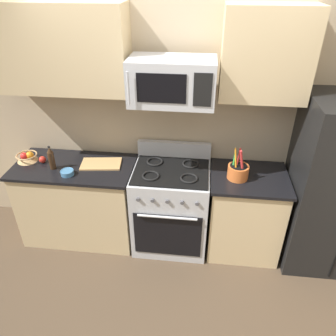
# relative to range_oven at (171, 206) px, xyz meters

# --- Properties ---
(ground_plane) EXTENTS (16.00, 16.00, 0.00)m
(ground_plane) POSITION_rel_range_oven_xyz_m (0.00, -0.63, -0.47)
(ground_plane) COLOR #473828
(wall_back) EXTENTS (8.00, 0.10, 2.60)m
(wall_back) POSITION_rel_range_oven_xyz_m (0.00, 0.38, 0.83)
(wall_back) COLOR tan
(wall_back) RESTS_ON ground
(counter_left) EXTENTS (1.22, 0.63, 0.91)m
(counter_left) POSITION_rel_range_oven_xyz_m (-1.00, -0.00, -0.02)
(counter_left) COLOR tan
(counter_left) RESTS_ON ground
(range_oven) EXTENTS (0.76, 0.68, 1.09)m
(range_oven) POSITION_rel_range_oven_xyz_m (0.00, 0.00, 0.00)
(range_oven) COLOR #B2B5BA
(range_oven) RESTS_ON ground
(counter_right) EXTENTS (0.75, 0.63, 0.91)m
(counter_right) POSITION_rel_range_oven_xyz_m (0.76, -0.00, -0.02)
(counter_right) COLOR tan
(counter_right) RESTS_ON ground
(microwave) EXTENTS (0.73, 0.44, 0.39)m
(microwave) POSITION_rel_range_oven_xyz_m (-0.00, 0.03, 1.33)
(microwave) COLOR #B2B5BA
(upper_cabinets_left) EXTENTS (1.21, 0.34, 0.76)m
(upper_cabinets_left) POSITION_rel_range_oven_xyz_m (-1.01, 0.16, 1.54)
(upper_cabinets_left) COLOR tan
(upper_cabinets_right) EXTENTS (0.74, 0.34, 0.76)m
(upper_cabinets_right) POSITION_rel_range_oven_xyz_m (0.77, 0.16, 1.54)
(upper_cabinets_right) COLOR tan
(utensil_crock) EXTENTS (0.20, 0.20, 0.33)m
(utensil_crock) POSITION_rel_range_oven_xyz_m (0.64, -0.04, 0.51)
(utensil_crock) COLOR #D1662D
(utensil_crock) RESTS_ON counter_right
(fruit_basket) EXTENTS (0.21, 0.21, 0.10)m
(fruit_basket) POSITION_rel_range_oven_xyz_m (-1.50, 0.04, 0.48)
(fruit_basket) COLOR tan
(fruit_basket) RESTS_ON counter_left
(apple_loose) EXTENTS (0.07, 0.07, 0.07)m
(apple_loose) POSITION_rel_range_oven_xyz_m (-1.33, 0.02, 0.47)
(apple_loose) COLOR red
(apple_loose) RESTS_ON counter_left
(cutting_board) EXTENTS (0.43, 0.29, 0.02)m
(cutting_board) POSITION_rel_range_oven_xyz_m (-0.72, 0.05, 0.44)
(cutting_board) COLOR tan
(cutting_board) RESTS_ON counter_left
(bottle_soy) EXTENTS (0.06, 0.06, 0.25)m
(bottle_soy) POSITION_rel_range_oven_xyz_m (-1.18, -0.08, 0.55)
(bottle_soy) COLOR #382314
(bottle_soy) RESTS_ON counter_left
(prep_bowl) EXTENTS (0.13, 0.13, 0.05)m
(prep_bowl) POSITION_rel_range_oven_xyz_m (-0.99, -0.17, 0.46)
(prep_bowl) COLOR teal
(prep_bowl) RESTS_ON counter_left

